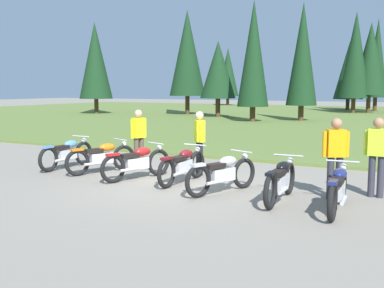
{
  "coord_description": "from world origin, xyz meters",
  "views": [
    {
      "loc": [
        5.26,
        -9.39,
        2.28
      ],
      "look_at": [
        0.0,
        0.6,
        0.9
      ],
      "focal_mm": 43.15,
      "sensor_mm": 36.0,
      "label": 1
    }
  ],
  "objects": [
    {
      "name": "rider_with_back_turned",
      "position": [
        -2.09,
        1.34,
        0.95
      ],
      "size": [
        0.31,
        0.53,
        1.67
      ],
      "color": "#4C4233",
      "rests_on": "ground"
    },
    {
      "name": "motorcycle_maroon",
      "position": [
        -0.03,
        0.18,
        0.44
      ],
      "size": [
        0.62,
        2.1,
        0.88
      ],
      "color": "black",
      "rests_on": "ground"
    },
    {
      "name": "motorcycle_orange",
      "position": [
        -2.6,
        0.32,
        0.44
      ],
      "size": [
        0.96,
        1.99,
        0.88
      ],
      "color": "black",
      "rests_on": "ground"
    },
    {
      "name": "grass_moorland",
      "position": [
        0.0,
        25.89,
        0.05
      ],
      "size": [
        80.0,
        44.0,
        0.1
      ],
      "primitive_type": "cube",
      "color": "#5B7033",
      "rests_on": "ground"
    },
    {
      "name": "motorcycle_red",
      "position": [
        -1.26,
        0.04,
        0.44
      ],
      "size": [
        0.9,
        2.01,
        0.88
      ],
      "color": "black",
      "rests_on": "ground"
    },
    {
      "name": "rider_checking_bike",
      "position": [
        3.52,
        0.21,
        0.95
      ],
      "size": [
        0.5,
        0.36,
        1.67
      ],
      "color": "#2D2D38",
      "rests_on": "ground"
    },
    {
      "name": "rider_near_row_end",
      "position": [
        -0.15,
        1.31,
        0.95
      ],
      "size": [
        0.4,
        0.44,
        1.67
      ],
      "color": "black",
      "rests_on": "ground"
    },
    {
      "name": "ground_plane",
      "position": [
        0.0,
        0.0,
        0.0
      ],
      "size": [
        140.0,
        140.0,
        0.0
      ],
      "primitive_type": "plane",
      "color": "gray"
    },
    {
      "name": "motorcycle_navy",
      "position": [
        3.77,
        -0.78,
        0.44
      ],
      "size": [
        0.62,
        2.1,
        0.88
      ],
      "color": "black",
      "rests_on": "ground"
    },
    {
      "name": "forest_treeline",
      "position": [
        -0.86,
        29.57,
        4.41
      ],
      "size": [
        39.09,
        27.92,
        8.78
      ],
      "color": "#47331E",
      "rests_on": "ground"
    },
    {
      "name": "motorcycle_black",
      "position": [
        2.6,
        -0.51,
        0.44
      ],
      "size": [
        0.62,
        2.1,
        0.88
      ],
      "color": "black",
      "rests_on": "ground"
    },
    {
      "name": "motorcycle_silver",
      "position": [
        1.25,
        -0.34,
        0.44
      ],
      "size": [
        0.93,
        2.0,
        0.88
      ],
      "color": "black",
      "rests_on": "ground"
    },
    {
      "name": "rider_in_hivis_vest",
      "position": [
        4.25,
        0.77,
        0.95
      ],
      "size": [
        0.55,
        0.24,
        1.67
      ],
      "color": "#2D2D38",
      "rests_on": "ground"
    },
    {
      "name": "motorcycle_sky_blue",
      "position": [
        -3.93,
        0.43,
        0.44
      ],
      "size": [
        0.62,
        2.1,
        0.88
      ],
      "color": "black",
      "rests_on": "ground"
    }
  ]
}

